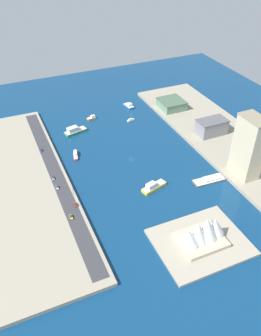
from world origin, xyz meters
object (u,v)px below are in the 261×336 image
at_px(pickup_red, 75,205).
at_px(traffic_light_waterfront, 73,190).
at_px(ferry_yellow_fast, 153,186).
at_px(catamaran_blue, 129,106).
at_px(sailboat_small_white, 131,120).
at_px(taxi_yellow_cab, 71,217).
at_px(opera_landmark, 202,232).
at_px(van_white, 57,187).
at_px(ferry_green_doubledeck, 75,131).
at_px(office_block_beige, 249,147).
at_px(hatchback_blue, 41,150).
at_px(water_taxi_orange, 92,118).
at_px(sedan_silver, 53,178).
at_px(barge_flat_brown, 210,179).
at_px(tugboat_red, 76,155).
at_px(warehouse_low_gray, 212,127).

relative_size(pickup_red, traffic_light_waterfront, 0.78).
xyz_separation_m(ferry_yellow_fast, catamaran_blue, (-39.91, -142.36, -0.78)).
xyz_separation_m(sailboat_small_white, taxi_yellow_cab, (100.09, 119.70, 2.98)).
xyz_separation_m(catamaran_blue, opera_landmark, (36.51, 206.87, 9.24)).
bearing_deg(van_white, opera_landmark, 129.32).
relative_size(ferry_green_doubledeck, opera_landmark, 0.72).
height_order(ferry_green_doubledeck, taxi_yellow_cab, ferry_green_doubledeck).
distance_m(ferry_yellow_fast, office_block_beige, 82.96).
xyz_separation_m(sailboat_small_white, hatchback_blue, (102.08, 24.04, 2.97)).
height_order(van_white, traffic_light_waterfront, traffic_light_waterfront).
height_order(catamaran_blue, opera_landmark, opera_landmark).
xyz_separation_m(water_taxi_orange, office_block_beige, (-85.77, 147.37, 28.34)).
distance_m(office_block_beige, pickup_red, 145.04).
xyz_separation_m(water_taxi_orange, opera_landmark, (-12.51, 196.19, 9.25)).
bearing_deg(opera_landmark, sedan_silver, -54.18).
bearing_deg(catamaran_blue, hatchback_blue, 25.96).
xyz_separation_m(ferry_green_doubledeck, barge_flat_brown, (-82.84, 120.71, -1.54)).
xyz_separation_m(catamaran_blue, pickup_red, (104.76, 139.47, 2.51)).
bearing_deg(ferry_green_doubledeck, taxi_yellow_cab, 72.71).
bearing_deg(van_white, office_block_beige, 163.58).
relative_size(catamaran_blue, tugboat_red, 1.00).
relative_size(ferry_yellow_fast, barge_flat_brown, 0.83).
bearing_deg(barge_flat_brown, traffic_light_waterfront, -12.84).
bearing_deg(traffic_light_waterfront, van_white, -51.45).
height_order(ferry_green_doubledeck, traffic_light_waterfront, traffic_light_waterfront).
bearing_deg(sailboat_small_white, pickup_red, 49.20).
bearing_deg(traffic_light_waterfront, water_taxi_orange, -114.83).
xyz_separation_m(ferry_green_doubledeck, sailboat_small_white, (-62.83, -0.02, -1.59)).
bearing_deg(barge_flat_brown, hatchback_blue, -38.38).
bearing_deg(ferry_green_doubledeck, pickup_red, 74.20).
distance_m(sailboat_small_white, tugboat_red, 84.44).
relative_size(ferry_yellow_fast, office_block_beige, 0.46).
bearing_deg(ferry_yellow_fast, sedan_silver, -29.54).
xyz_separation_m(barge_flat_brown, warehouse_low_gray, (-40.64, -59.58, 9.66)).
bearing_deg(tugboat_red, barge_flat_brown, 139.61).
height_order(catamaran_blue, tugboat_red, catamaran_blue).
xyz_separation_m(sailboat_small_white, pickup_red, (93.48, 108.31, 3.01)).
xyz_separation_m(pickup_red, sedan_silver, (8.15, -38.47, 0.00)).
xyz_separation_m(hatchback_blue, taxi_yellow_cab, (-1.99, 95.66, 0.01)).
height_order(ferry_yellow_fast, traffic_light_waterfront, traffic_light_waterfront).
relative_size(office_block_beige, sedan_silver, 12.16).
xyz_separation_m(barge_flat_brown, catamaran_blue, (8.73, -151.88, 0.45)).
relative_size(ferry_green_doubledeck, catamaran_blue, 1.57).
height_order(ferry_yellow_fast, opera_landmark, opera_landmark).
relative_size(barge_flat_brown, traffic_light_waterfront, 4.49).
xyz_separation_m(sailboat_small_white, catamaran_blue, (-11.28, -31.15, 0.50)).
bearing_deg(van_white, ferry_yellow_fast, 158.70).
bearing_deg(opera_landmark, pickup_red, -44.64).
relative_size(ferry_yellow_fast, sedan_silver, 5.54).
distance_m(sailboat_small_white, van_white, 130.90).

